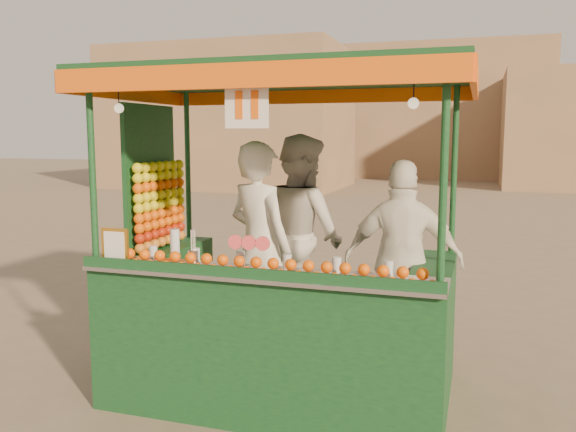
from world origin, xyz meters
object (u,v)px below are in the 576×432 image
(vendor_middle, at_px, (301,235))
(vendor_right, at_px, (403,261))
(juice_cart, at_px, (272,294))
(vendor_left, at_px, (260,247))

(vendor_middle, relative_size, vendor_right, 1.13)
(vendor_middle, bearing_deg, juice_cart, 131.08)
(juice_cart, height_order, vendor_right, juice_cart)
(vendor_left, distance_m, vendor_middle, 0.62)
(juice_cart, distance_m, vendor_right, 1.14)
(vendor_left, xyz_separation_m, vendor_middle, (0.21, 0.58, 0.03))
(juice_cart, distance_m, vendor_middle, 0.86)
(vendor_left, bearing_deg, vendor_middle, -84.55)
(juice_cart, height_order, vendor_middle, juice_cart)
(juice_cart, xyz_separation_m, vendor_right, (1.04, 0.36, 0.28))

